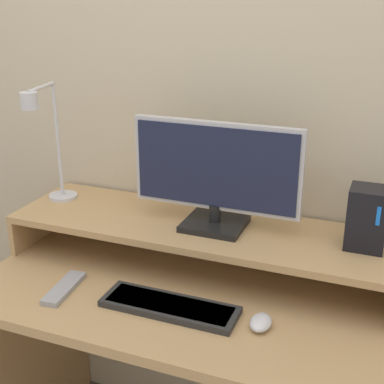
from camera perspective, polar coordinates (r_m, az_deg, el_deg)
name	(u,v)px	position (r m, az deg, el deg)	size (l,w,h in m)	color
wall_back	(225,103)	(1.73, 3.49, 9.46)	(6.00, 0.05, 2.50)	beige
desk	(183,353)	(1.71, -0.99, -16.81)	(1.20, 0.65, 0.77)	tan
monitor_shelf	(201,230)	(1.65, 0.97, -4.13)	(1.20, 0.34, 0.14)	tan
monitor	(216,174)	(1.57, 2.54, 1.92)	(0.51, 0.17, 0.32)	black
desk_lamp	(47,141)	(1.77, -15.17, 5.22)	(0.11, 0.24, 0.40)	silver
router_dock	(367,218)	(1.54, 18.18, -2.66)	(0.11, 0.10, 0.18)	black
keyboard	(170,306)	(1.48, -2.41, -12.07)	(0.38, 0.12, 0.02)	#282828
mouse	(261,322)	(1.42, 7.34, -13.63)	(0.05, 0.08, 0.03)	silver
remote_control	(64,288)	(1.61, -13.49, -9.96)	(0.07, 0.18, 0.02)	#99999E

